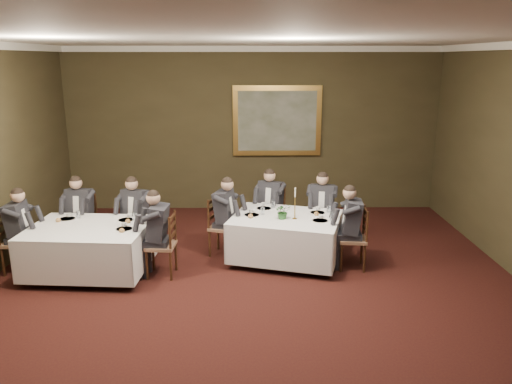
{
  "coord_description": "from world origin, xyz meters",
  "views": [
    {
      "loc": [
        -0.06,
        -5.75,
        3.25
      ],
      "look_at": [
        0.04,
        2.08,
        1.15
      ],
      "focal_mm": 35.0,
      "sensor_mm": 36.0,
      "label": 1
    }
  ],
  "objects_px": {
    "diner_main_backright": "(321,218)",
    "chair_main_endright": "(353,251)",
    "chair_main_endleft": "(223,238)",
    "diner_main_endleft": "(223,226)",
    "centerpiece": "(283,211)",
    "candlestick": "(295,207)",
    "chair_sec_backright": "(138,236)",
    "table_main": "(286,235)",
    "diner_sec_endright": "(161,244)",
    "chair_sec_backleft": "(83,235)",
    "painting": "(277,121)",
    "chair_main_backright": "(321,230)",
    "chair_main_backleft": "(271,225)",
    "diner_main_endright": "(353,237)",
    "chair_sec_endright": "(162,258)",
    "diner_sec_endleft": "(18,241)",
    "diner_sec_backright": "(137,224)",
    "diner_main_backleft": "(271,214)",
    "table_second": "(89,246)",
    "chair_sec_endleft": "(19,254)",
    "diner_sec_backleft": "(82,223)"
  },
  "relations": [
    {
      "from": "diner_main_backright",
      "to": "chair_main_endright",
      "type": "height_order",
      "value": "diner_main_backright"
    },
    {
      "from": "chair_main_endleft",
      "to": "diner_main_endleft",
      "type": "distance_m",
      "value": 0.23
    },
    {
      "from": "centerpiece",
      "to": "candlestick",
      "type": "relative_size",
      "value": 0.51
    },
    {
      "from": "centerpiece",
      "to": "chair_sec_backright",
      "type": "bearing_deg",
      "value": 168.03
    },
    {
      "from": "candlestick",
      "to": "diner_main_endleft",
      "type": "bearing_deg",
      "value": 160.57
    },
    {
      "from": "table_main",
      "to": "diner_sec_endright",
      "type": "distance_m",
      "value": 2.03
    },
    {
      "from": "chair_sec_backleft",
      "to": "chair_sec_backright",
      "type": "relative_size",
      "value": 1.0
    },
    {
      "from": "painting",
      "to": "chair_main_backright",
      "type": "bearing_deg",
      "value": -73.0
    },
    {
      "from": "chair_main_backleft",
      "to": "centerpiece",
      "type": "xyz_separation_m",
      "value": [
        0.14,
        -1.08,
        0.62
      ]
    },
    {
      "from": "table_main",
      "to": "chair_main_endright",
      "type": "distance_m",
      "value": 1.1
    },
    {
      "from": "diner_sec_endright",
      "to": "table_main",
      "type": "bearing_deg",
      "value": -70.52
    },
    {
      "from": "table_main",
      "to": "diner_sec_endright",
      "type": "bearing_deg",
      "value": -164.25
    },
    {
      "from": "diner_main_endright",
      "to": "chair_sec_endright",
      "type": "relative_size",
      "value": 1.35
    },
    {
      "from": "chair_main_backleft",
      "to": "chair_sec_backleft",
      "type": "relative_size",
      "value": 1.0
    },
    {
      "from": "painting",
      "to": "diner_sec_endleft",
      "type": "bearing_deg",
      "value": -141.28
    },
    {
      "from": "diner_sec_backright",
      "to": "painting",
      "type": "height_order",
      "value": "painting"
    },
    {
      "from": "chair_sec_backright",
      "to": "painting",
      "type": "bearing_deg",
      "value": -115.93
    },
    {
      "from": "diner_main_backright",
      "to": "diner_sec_endleft",
      "type": "relative_size",
      "value": 1.0
    },
    {
      "from": "diner_main_backleft",
      "to": "chair_sec_backright",
      "type": "height_order",
      "value": "diner_main_backleft"
    },
    {
      "from": "table_main",
      "to": "chair_sec_backright",
      "type": "relative_size",
      "value": 2.02
    },
    {
      "from": "table_second",
      "to": "chair_main_backleft",
      "type": "xyz_separation_m",
      "value": [
        2.87,
        1.45,
        -0.17
      ]
    },
    {
      "from": "chair_sec_backright",
      "to": "diner_sec_backright",
      "type": "distance_m",
      "value": 0.23
    },
    {
      "from": "chair_main_endright",
      "to": "diner_main_endleft",
      "type": "bearing_deg",
      "value": 79.41
    },
    {
      "from": "diner_sec_endleft",
      "to": "chair_sec_endleft",
      "type": "bearing_deg",
      "value": -90.0
    },
    {
      "from": "chair_main_endleft",
      "to": "diner_sec_endleft",
      "type": "height_order",
      "value": "diner_sec_endleft"
    },
    {
      "from": "diner_sec_endleft",
      "to": "chair_main_endright",
      "type": "bearing_deg",
      "value": 90.87
    },
    {
      "from": "diner_main_endright",
      "to": "table_main",
      "type": "bearing_deg",
      "value": 79.35
    },
    {
      "from": "diner_sec_backright",
      "to": "centerpiece",
      "type": "height_order",
      "value": "diner_sec_backright"
    },
    {
      "from": "diner_sec_endright",
      "to": "diner_main_backleft",
      "type": "bearing_deg",
      "value": -45.28
    },
    {
      "from": "diner_main_endleft",
      "to": "diner_sec_backright",
      "type": "relative_size",
      "value": 1.0
    },
    {
      "from": "diner_main_endright",
      "to": "chair_sec_backleft",
      "type": "distance_m",
      "value": 4.59
    },
    {
      "from": "diner_sec_backleft",
      "to": "centerpiece",
      "type": "height_order",
      "value": "diner_sec_backleft"
    },
    {
      "from": "chair_sec_backleft",
      "to": "diner_sec_backleft",
      "type": "height_order",
      "value": "diner_sec_backleft"
    },
    {
      "from": "diner_main_endleft",
      "to": "chair_sec_endright",
      "type": "xyz_separation_m",
      "value": [
        -0.9,
        -0.85,
        -0.23
      ]
    },
    {
      "from": "chair_sec_backright",
      "to": "painting",
      "type": "xyz_separation_m",
      "value": [
        2.52,
        2.56,
        1.67
      ]
    },
    {
      "from": "chair_main_endleft",
      "to": "diner_sec_endright",
      "type": "distance_m",
      "value": 1.26
    },
    {
      "from": "diner_main_endleft",
      "to": "diner_sec_endleft",
      "type": "xyz_separation_m",
      "value": [
        -3.15,
        -0.68,
        0.0
      ]
    },
    {
      "from": "chair_main_backright",
      "to": "chair_sec_backright",
      "type": "xyz_separation_m",
      "value": [
        -3.21,
        -0.31,
        0.0
      ]
    },
    {
      "from": "table_main",
      "to": "chair_main_backleft",
      "type": "bearing_deg",
      "value": 101.51
    },
    {
      "from": "diner_main_backright",
      "to": "diner_sec_backleft",
      "type": "bearing_deg",
      "value": 15.39
    },
    {
      "from": "diner_sec_backleft",
      "to": "diner_sec_endright",
      "type": "bearing_deg",
      "value": 153.19
    },
    {
      "from": "diner_main_backleft",
      "to": "chair_sec_endright",
      "type": "height_order",
      "value": "diner_main_backleft"
    },
    {
      "from": "diner_main_backleft",
      "to": "diner_sec_endright",
      "type": "xyz_separation_m",
      "value": [
        -1.75,
        -1.52,
        0.0
      ]
    },
    {
      "from": "table_second",
      "to": "diner_sec_endleft",
      "type": "distance_m",
      "value": 1.12
    },
    {
      "from": "chair_main_endright",
      "to": "chair_main_backright",
      "type": "bearing_deg",
      "value": 24.81
    },
    {
      "from": "candlestick",
      "to": "chair_main_backleft",
      "type": "bearing_deg",
      "value": 106.75
    },
    {
      "from": "chair_main_backleft",
      "to": "chair_sec_backright",
      "type": "height_order",
      "value": "same"
    },
    {
      "from": "table_main",
      "to": "diner_sec_endright",
      "type": "height_order",
      "value": "diner_sec_endright"
    },
    {
      "from": "diner_sec_backleft",
      "to": "painting",
      "type": "distance_m",
      "value": 4.52
    },
    {
      "from": "chair_main_backright",
      "to": "chair_main_endright",
      "type": "relative_size",
      "value": 1.0
    }
  ]
}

